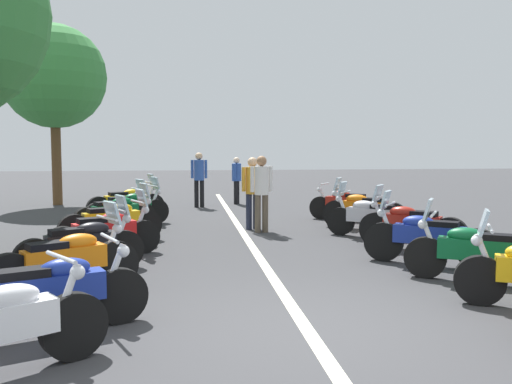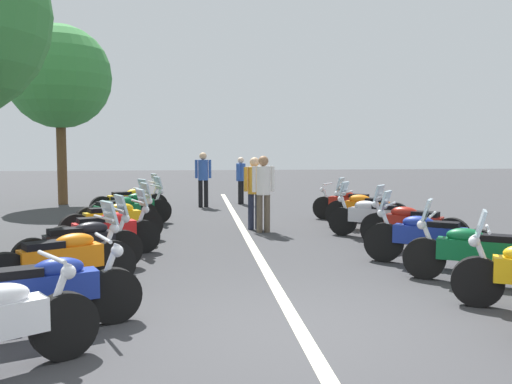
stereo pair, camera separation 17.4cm
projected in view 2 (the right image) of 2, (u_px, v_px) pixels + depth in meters
The scene contains 21 objects.
ground_plane at pixel (302, 334), 5.69m from camera, with size 80.00×80.00×0.00m, color #38383A.
lane_centre_stripe at pixel (253, 247), 10.64m from camera, with size 23.61×0.16×0.01m, color beige.
motorcycle_left_row_1 at pixel (43, 292), 5.65m from camera, with size 1.04×2.01×0.99m.
motorcycle_left_row_2 at pixel (64, 261), 7.07m from camera, with size 1.21×1.81×1.23m.
motorcycle_left_row_3 at pixel (82, 244), 8.34m from camera, with size 1.07×1.85×1.20m.
motorcycle_left_row_4 at pixel (106, 231), 9.63m from camera, with size 1.05×1.92×1.20m.
motorcycle_left_row_5 at pixel (114, 221), 10.95m from camera, with size 1.09×1.98×1.22m.
motorcycle_left_row_6 at pixel (119, 213), 12.28m from camera, with size 1.24×1.76×1.22m.
motorcycle_left_row_7 at pixel (132, 207), 13.49m from camera, with size 1.10×2.00×1.20m.
motorcycle_left_row_8 at pixel (131, 201), 14.77m from camera, with size 1.11×2.03×1.22m.
motorcycle_right_row_2 at pixel (476, 252), 7.73m from camera, with size 1.22×1.86×1.20m.
motorcycle_right_row_3 at pixel (427, 237), 8.89m from camera, with size 1.36×1.87×1.22m.
motorcycle_right_row_4 at pixel (412, 225), 10.26m from camera, with size 1.41×1.71×1.23m.
motorcycle_right_row_5 at pixel (373, 217), 11.65m from camera, with size 1.33×1.74×1.20m.
motorcycle_right_row_6 at pixel (366, 209), 12.88m from camera, with size 1.19×1.80×1.22m.
motorcycle_right_row_7 at pixel (350, 204), 14.27m from camera, with size 1.39×1.80×0.99m.
bystander_0 at pixel (241, 177), 18.52m from camera, with size 0.50×0.32×1.61m.
bystander_1 at pixel (263, 187), 12.35m from camera, with size 0.32×0.52×1.76m.
bystander_2 at pixel (203, 175), 17.51m from camera, with size 0.32×0.53×1.78m.
bystander_3 at pixel (255, 187), 12.81m from camera, with size 0.32×0.52×1.72m.
roadside_tree_0 at pixel (59, 77), 18.11m from camera, with size 3.46×3.46×6.04m.
Camera 2 is at (-5.46, 1.10, 1.97)m, focal length 37.91 mm.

